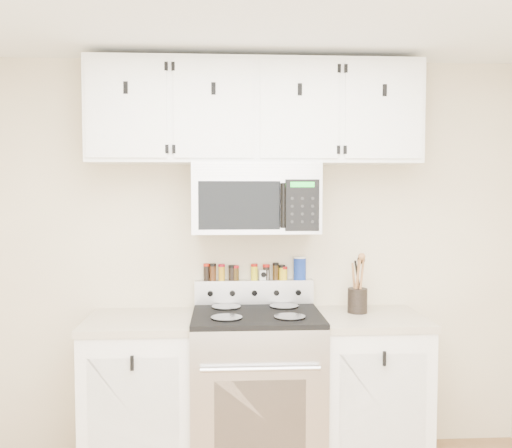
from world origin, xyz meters
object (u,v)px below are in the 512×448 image
Objects in this scene: range at (257,389)px; salt_canister at (300,268)px; utensil_crock at (357,298)px; microwave at (255,198)px.

range is 7.34× the size of salt_canister.
utensil_crock is at bearing -29.17° from salt_canister.
utensil_crock reaches higher than salt_canister.
microwave is at bearing 177.16° from utensil_crock.
microwave is at bearing 89.77° from range.
microwave is 0.56m from salt_canister.
salt_canister is at bearing 27.80° from microwave.
utensil_crock is (0.63, 0.10, 0.52)m from range.
microwave is 2.15× the size of utensil_crock.
microwave reaches higher than range.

